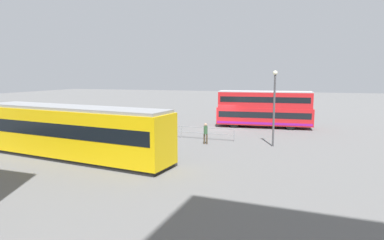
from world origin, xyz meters
name	(u,v)px	position (x,y,z in m)	size (l,w,h in m)	color
ground_plane	(223,128)	(0.00, 0.00, 0.00)	(160.00, 160.00, 0.00)	slate
double_decker_bus	(264,109)	(-4.10, -1.92, 2.01)	(10.24, 3.18, 3.96)	red
tram_yellow	(72,132)	(7.07, 15.74, 1.86)	(15.08, 4.71, 3.60)	#E5B70C
pedestrian_near_railing	(162,125)	(4.43, 6.33, 1.02)	(0.45, 0.45, 1.76)	#4C3F2D
pedestrian_crossing	(206,132)	(-0.36, 8.47, 1.01)	(0.36, 0.35, 1.74)	#4C3F2D
pedestrian_railing	(181,130)	(2.49, 6.45, 0.75)	(9.91, 0.60, 1.08)	gray
info_sign	(144,120)	(5.88, 7.18, 1.59)	(0.89, 0.26, 2.36)	slate
street_lamp	(274,102)	(-5.75, 7.66, 3.58)	(0.36, 0.36, 6.03)	#4C4C51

